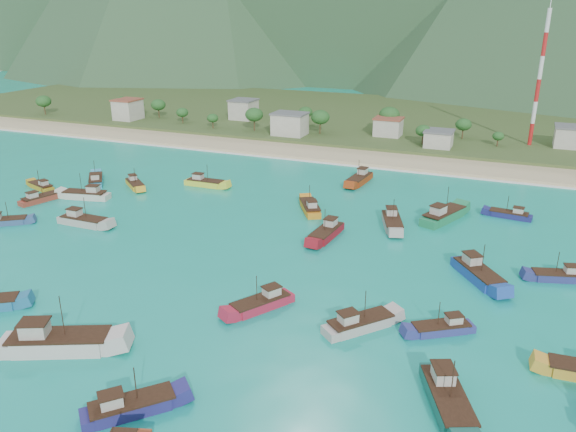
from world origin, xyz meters
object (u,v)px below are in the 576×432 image
at_px(boat_6, 392,223).
at_px(boat_8, 447,400).
at_px(boat_4, 478,274).
at_px(boat_29, 359,180).
at_px(boat_9, 510,215).
at_px(boat_17, 41,187).
at_px(boat_24, 560,277).
at_px(radio_tower, 539,79).
at_px(boat_27, 86,195).
at_px(boat_21, 261,304).
at_px(boat_11, 310,208).
at_px(boat_28, 130,408).
at_px(boat_32, 205,183).
at_px(boat_14, 5,222).
at_px(boat_15, 359,324).
at_px(boat_16, 442,329).
at_px(boat_1, 135,185).
at_px(boat_2, 40,199).
at_px(boat_30, 58,343).
at_px(boat_7, 83,221).
at_px(boat_13, 96,181).
at_px(boat_25, 443,216).
at_px(boat_10, 326,233).

relative_size(boat_6, boat_8, 0.93).
bearing_deg(boat_4, boat_29, -90.05).
bearing_deg(boat_9, boat_17, 108.35).
distance_m(boat_8, boat_17, 109.81).
distance_m(boat_6, boat_24, 32.76).
xyz_separation_m(radio_tower, boat_27, (-93.07, -89.39, -20.49)).
xyz_separation_m(boat_4, boat_21, (-28.04, -21.63, -0.18)).
distance_m(boat_11, boat_28, 67.41).
bearing_deg(boat_24, boat_32, 57.64).
relative_size(boat_8, boat_14, 1.42).
distance_m(boat_15, boat_24, 36.71).
bearing_deg(boat_16, boat_21, 64.07).
xyz_separation_m(boat_1, boat_2, (-12.83, -17.26, 0.01)).
relative_size(boat_6, boat_11, 1.09).
height_order(boat_14, boat_30, boat_30).
bearing_deg(boat_7, boat_13, -144.49).
distance_m(boat_6, boat_28, 66.64).
bearing_deg(boat_13, boat_29, -16.23).
height_order(boat_1, boat_11, boat_11).
bearing_deg(boat_24, radio_tower, -12.92).
bearing_deg(boat_4, radio_tower, -129.73).
relative_size(boat_16, boat_21, 0.86).
bearing_deg(boat_17, boat_11, -62.79).
distance_m(boat_1, boat_16, 87.23).
xyz_separation_m(radio_tower, boat_15, (-20.40, -119.63, -20.55)).
xyz_separation_m(boat_2, boat_25, (85.36, 22.27, 0.37)).
bearing_deg(boat_2, boat_14, -56.18).
distance_m(boat_7, boat_11, 46.39).
distance_m(boat_10, boat_16, 35.94).
bearing_deg(boat_1, boat_10, 115.91).
distance_m(boat_4, boat_10, 29.01).
bearing_deg(boat_16, boat_30, 83.79).
bearing_deg(boat_11, boat_14, 179.04).
bearing_deg(boat_29, boat_27, 38.79).
relative_size(boat_2, boat_28, 1.01).
bearing_deg(boat_10, boat_8, 128.98).
distance_m(boat_1, boat_30, 70.08).
bearing_deg(boat_11, boat_10, -88.34).
bearing_deg(boat_9, boat_7, 121.72).
bearing_deg(boat_7, boat_11, 122.39).
height_order(boat_14, boat_27, boat_27).
relative_size(boat_14, boat_15, 0.88).
xyz_separation_m(boat_4, boat_9, (3.71, 32.02, -0.32)).
height_order(boat_8, boat_10, boat_8).
relative_size(boat_6, boat_25, 0.87).
height_order(boat_9, boat_17, boat_17).
bearing_deg(boat_15, boat_6, 136.84).
bearing_deg(boat_16, boat_13, 33.84).
distance_m(boat_13, boat_17, 12.59).
bearing_deg(boat_1, boat_25, 133.23).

